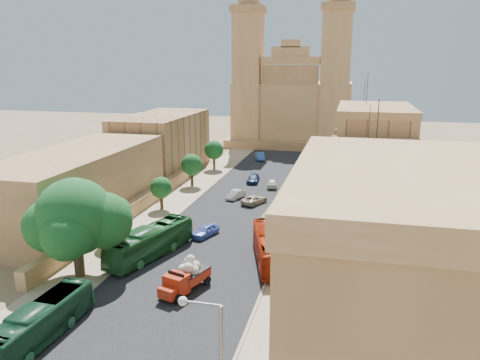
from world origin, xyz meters
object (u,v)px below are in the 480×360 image
at_px(car_dkblue, 253,179).
at_px(olive_pickup, 275,220).
at_px(street_tree_a, 116,212).
at_px(bus_green_south, 41,322).
at_px(bus_cream_east, 286,211).
at_px(car_white_a, 236,195).
at_px(pedestrian_a, 287,271).
at_px(car_white_b, 272,183).
at_px(church, 293,103).
at_px(street_tree_d, 214,150).
at_px(streetlamp, 211,359).
at_px(bus_red_east, 270,247).
at_px(pedestrian_c, 308,228).
at_px(red_truck, 185,277).
at_px(car_cream, 254,200).
at_px(car_blue_b, 260,156).
at_px(car_blue_a, 205,230).
at_px(bus_green_north, 150,242).
at_px(ficus_tree, 76,219).
at_px(street_tree_b, 161,188).
at_px(street_tree_c, 192,165).

bearing_deg(car_dkblue, olive_pickup, -75.99).
distance_m(street_tree_a, olive_pickup, 17.61).
relative_size(bus_green_south, bus_cream_east, 0.93).
height_order(car_white_a, pedestrian_a, pedestrian_a).
bearing_deg(bus_green_south, olive_pickup, 67.07).
height_order(car_dkblue, car_white_b, car_white_b).
relative_size(church, street_tree_a, 7.21).
bearing_deg(street_tree_d, streetlamp, -73.54).
height_order(bus_red_east, car_dkblue, bus_red_east).
xyz_separation_m(car_dkblue, car_white_b, (3.41, -2.20, 0.03)).
bearing_deg(bus_green_south, street_tree_a, 103.55).
height_order(bus_cream_east, pedestrian_c, bus_cream_east).
bearing_deg(red_truck, car_cream, 88.80).
bearing_deg(church, olive_pickup, -84.63).
distance_m(bus_cream_east, car_blue_b, 36.76).
height_order(bus_red_east, car_cream, bus_red_east).
relative_size(bus_cream_east, car_dkblue, 2.38).
relative_size(street_tree_d, car_blue_a, 1.35).
relative_size(bus_green_north, bus_red_east, 1.04).
xyz_separation_m(ficus_tree, car_white_a, (7.64, 26.87, -4.71)).
xyz_separation_m(church, car_blue_b, (-3.61, -20.67, -8.79)).
bearing_deg(car_blue_a, bus_green_south, -83.54).
bearing_deg(street_tree_b, bus_green_south, -83.24).
height_order(church, red_truck, church).
xyz_separation_m(bus_green_north, bus_red_east, (11.59, 1.48, -0.06)).
distance_m(car_white_a, car_cream, 3.51).
distance_m(street_tree_c, bus_green_north, 27.03).
height_order(street_tree_c, car_dkblue, street_tree_c).
distance_m(church, street_tree_c, 44.20).
xyz_separation_m(street_tree_b, red_truck, (10.72, -20.61, -1.57)).
height_order(street_tree_c, red_truck, street_tree_c).
relative_size(olive_pickup, car_white_a, 1.43).
bearing_deg(bus_cream_east, church, -88.47).
bearing_deg(car_cream, church, -65.15).
xyz_separation_m(street_tree_a, bus_green_south, (3.50, -17.54, -2.04)).
height_order(street_tree_a, street_tree_c, street_tree_a).
bearing_deg(street_tree_a, street_tree_b, 90.00).
relative_size(streetlamp, pedestrian_a, 4.75).
xyz_separation_m(car_blue_a, car_white_b, (3.66, 22.16, 0.01)).
distance_m(bus_green_north, car_white_a, 21.66).
xyz_separation_m(church, pedestrian_a, (8.66, -71.19, -8.65)).
relative_size(red_truck, car_white_a, 1.49).
bearing_deg(car_blue_a, car_blue_b, 112.34).
bearing_deg(car_dkblue, car_cream, -81.75).
xyz_separation_m(car_dkblue, pedestrian_a, (9.93, -32.90, 0.24)).
bearing_deg(bus_red_east, car_dkblue, -91.09).
bearing_deg(car_blue_a, red_truck, -60.41).
bearing_deg(olive_pickup, bus_red_east, -83.77).
bearing_deg(car_white_a, car_cream, -10.52).
distance_m(olive_pickup, car_dkblue, 21.43).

